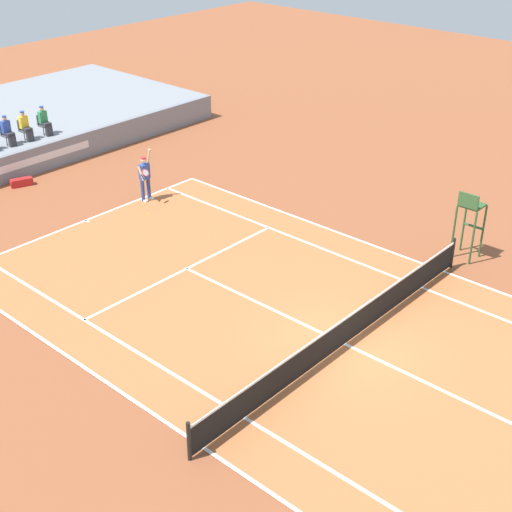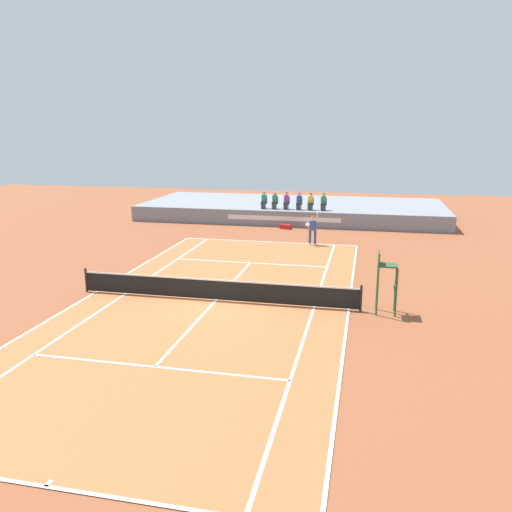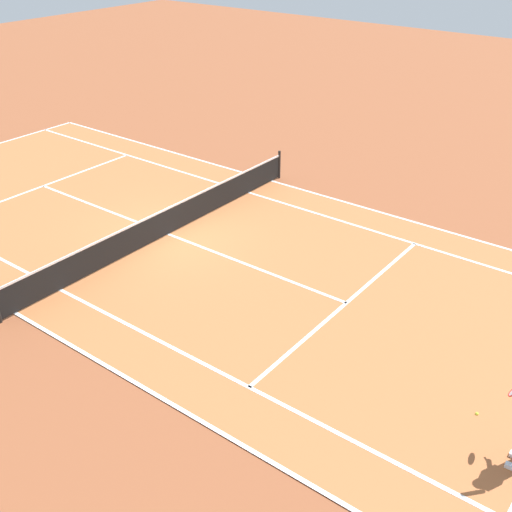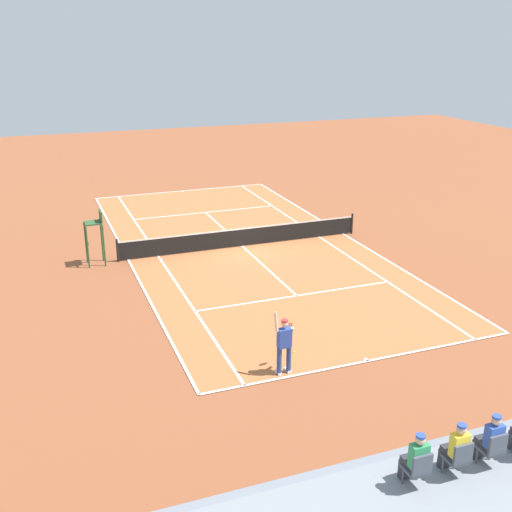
# 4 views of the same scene
# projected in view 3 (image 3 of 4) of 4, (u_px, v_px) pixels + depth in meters

# --- Properties ---
(ground_plane) EXTENTS (80.00, 80.00, 0.00)m
(ground_plane) POSITION_uv_depth(u_px,v_px,m) (169.00, 235.00, 19.71)
(ground_plane) COLOR brown
(court) EXTENTS (11.08, 23.88, 0.03)m
(court) POSITION_uv_depth(u_px,v_px,m) (169.00, 235.00, 19.70)
(court) COLOR #B76638
(court) RESTS_ON ground
(net) EXTENTS (11.98, 0.10, 1.07)m
(net) POSITION_uv_depth(u_px,v_px,m) (168.00, 220.00, 19.45)
(net) COLOR black
(net) RESTS_ON ground
(tennis_ball) EXTENTS (0.07, 0.07, 0.07)m
(tennis_ball) POSITION_uv_depth(u_px,v_px,m) (477.00, 414.00, 12.74)
(tennis_ball) COLOR #D1E533
(tennis_ball) RESTS_ON ground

